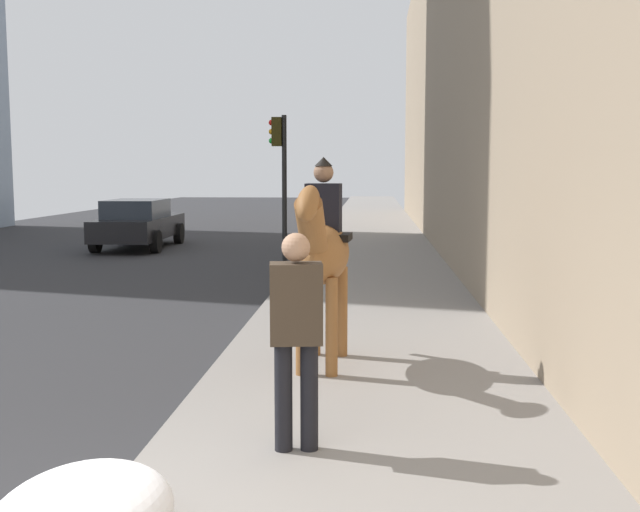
{
  "coord_description": "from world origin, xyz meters",
  "views": [
    {
      "loc": [
        -3.93,
        -1.77,
        2.29
      ],
      "look_at": [
        4.0,
        -1.24,
        1.4
      ],
      "focal_mm": 43.06,
      "sensor_mm": 36.0,
      "label": 1
    }
  ],
  "objects": [
    {
      "name": "mounted_horse_near",
      "position": [
        4.39,
        -1.23,
        1.41
      ],
      "size": [
        2.15,
        0.68,
        2.32
      ],
      "rotation": [
        0.0,
        0.0,
        3.06
      ],
      "color": "brown",
      "rests_on": "sidewalk_slab"
    },
    {
      "name": "pedestrian_greeting",
      "position": [
        1.83,
        -1.2,
        1.1
      ],
      "size": [
        0.31,
        0.43,
        1.7
      ],
      "rotation": [
        0.0,
        0.0,
        0.13
      ],
      "color": "black",
      "rests_on": "sidewalk_slab"
    },
    {
      "name": "car_mid_lane",
      "position": [
        18.1,
        5.06,
        0.75
      ],
      "size": [
        4.57,
        2.0,
        1.44
      ],
      "rotation": [
        0.0,
        0.0,
        0.02
      ],
      "color": "black",
      "rests_on": "ground"
    },
    {
      "name": "traffic_light_near_curb",
      "position": [
        14.88,
        0.47,
        2.44
      ],
      "size": [
        0.2,
        0.44,
        3.62
      ],
      "color": "black",
      "rests_on": "ground"
    }
  ]
}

